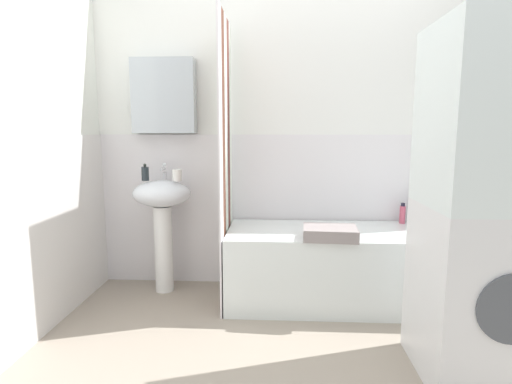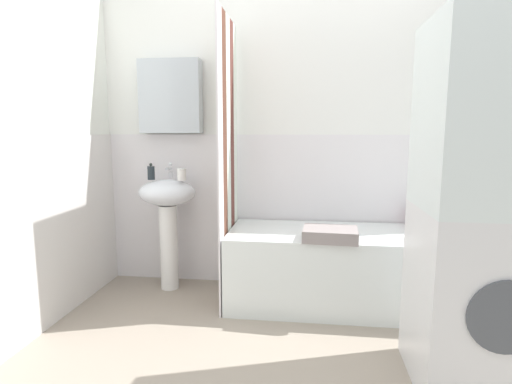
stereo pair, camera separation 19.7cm
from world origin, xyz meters
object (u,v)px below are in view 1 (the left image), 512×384
object	(u,v)px
conditioner_bottle	(402,214)
towel_folded	(330,233)
body_wash_bottle	(418,209)
bathtub	(342,266)
washer_dryer_stack	(488,207)
toothbrush_cup	(177,175)
soap_dispenser	(145,173)
shampoo_bottle	(434,212)
sink	(162,211)

from	to	relation	value
conditioner_bottle	towel_folded	bearing A→B (deg)	-141.38
body_wash_bottle	bathtub	bearing A→B (deg)	-155.46
washer_dryer_stack	toothbrush_cup	bearing A→B (deg)	150.91
soap_dispenser	shampoo_bottle	size ratio (longest dim) A/B	0.63
toothbrush_cup	towel_folded	distance (m)	1.19
towel_folded	bathtub	bearing A→B (deg)	61.99
toothbrush_cup	washer_dryer_stack	xyz separation A→B (m)	(1.76, -0.98, -0.04)
sink	shampoo_bottle	size ratio (longest dim) A/B	4.29
body_wash_bottle	conditioner_bottle	world-z (taller)	body_wash_bottle
conditioner_bottle	washer_dryer_stack	distance (m)	1.15
washer_dryer_stack	towel_folded	bearing A→B (deg)	136.52
body_wash_bottle	conditioner_bottle	distance (m)	0.12
soap_dispenser	body_wash_bottle	bearing A→B (deg)	4.18
sink	body_wash_bottle	world-z (taller)	sink
toothbrush_cup	towel_folded	bearing A→B (deg)	-17.48
toothbrush_cup	shampoo_bottle	size ratio (longest dim) A/B	0.44
sink	shampoo_bottle	world-z (taller)	sink
shampoo_bottle	body_wash_bottle	xyz separation A→B (m)	(-0.12, 0.03, 0.01)
sink	towel_folded	world-z (taller)	sink
sink	bathtub	world-z (taller)	sink
soap_dispenser	conditioner_bottle	xyz separation A→B (m)	(1.94, 0.13, -0.31)
shampoo_bottle	washer_dryer_stack	bearing A→B (deg)	-98.58
body_wash_bottle	towel_folded	distance (m)	0.88
sink	washer_dryer_stack	xyz separation A→B (m)	(1.89, -1.00, 0.24)
body_wash_bottle	towel_folded	bearing A→B (deg)	-145.19
shampoo_bottle	conditioner_bottle	size ratio (longest dim) A/B	1.28
body_wash_bottle	washer_dryer_stack	bearing A→B (deg)	-92.64
body_wash_bottle	toothbrush_cup	bearing A→B (deg)	-174.96
bathtub	conditioner_bottle	size ratio (longest dim) A/B	10.40
conditioner_bottle	shampoo_bottle	bearing A→B (deg)	-1.70
soap_dispenser	toothbrush_cup	xyz separation A→B (m)	(0.24, -0.01, -0.01)
toothbrush_cup	bathtub	distance (m)	1.37
bathtub	body_wash_bottle	xyz separation A→B (m)	(0.60, 0.27, 0.37)
shampoo_bottle	washer_dryer_stack	distance (m)	1.15
sink	towel_folded	size ratio (longest dim) A/B	2.48
toothbrush_cup	bathtub	bearing A→B (deg)	-5.42
toothbrush_cup	body_wash_bottle	size ratio (longest dim) A/B	0.39
towel_folded	sink	bearing A→B (deg)	163.16
sink	soap_dispenser	xyz separation A→B (m)	(-0.12, -0.02, 0.28)
shampoo_bottle	towel_folded	world-z (taller)	shampoo_bottle
towel_folded	conditioner_bottle	bearing A→B (deg)	38.62
soap_dispenser	washer_dryer_stack	xyz separation A→B (m)	(2.00, -0.99, -0.05)
towel_folded	toothbrush_cup	bearing A→B (deg)	162.52
toothbrush_cup	conditioner_bottle	world-z (taller)	toothbrush_cup
shampoo_bottle	toothbrush_cup	bearing A→B (deg)	-176.04
body_wash_bottle	soap_dispenser	bearing A→B (deg)	-175.82
sink	shampoo_bottle	xyz separation A→B (m)	(2.06, 0.11, -0.01)
toothbrush_cup	bathtub	xyz separation A→B (m)	(1.21, -0.11, -0.64)
bathtub	towel_folded	bearing A→B (deg)	-118.01
soap_dispenser	washer_dryer_stack	world-z (taller)	washer_dryer_stack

